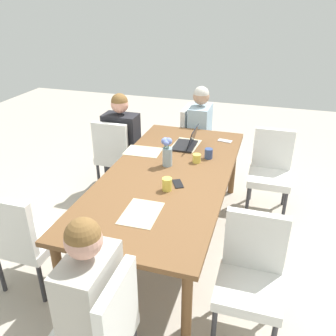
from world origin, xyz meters
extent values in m
plane|color=#B2A899|center=(0.00, 0.00, 0.00)|extent=(10.00, 10.00, 0.00)
cube|color=brown|center=(0.00, 0.00, 0.72)|extent=(2.39, 1.09, 0.04)
cylinder|color=brown|center=(-1.11, -0.46, 0.35)|extent=(0.07, 0.07, 0.70)
cylinder|color=brown|center=(1.11, -0.46, 0.35)|extent=(0.07, 0.07, 0.70)
cylinder|color=brown|center=(-1.11, 0.46, 0.35)|extent=(0.07, 0.07, 0.70)
cylinder|color=brown|center=(1.11, 0.46, 0.35)|extent=(0.07, 0.07, 0.70)
cube|color=silver|center=(-1.51, -0.02, 0.41)|extent=(0.44, 0.44, 0.08)
cube|color=silver|center=(-1.51, -0.21, 0.68)|extent=(0.42, 0.06, 0.45)
cylinder|color=#333338|center=(-1.70, 0.17, 0.18)|extent=(0.04, 0.04, 0.37)
cylinder|color=#333338|center=(-1.32, 0.17, 0.18)|extent=(0.04, 0.04, 0.37)
cylinder|color=#333338|center=(-1.70, -0.21, 0.18)|extent=(0.04, 0.04, 0.37)
cylinder|color=#333338|center=(-1.32, -0.21, 0.18)|extent=(0.04, 0.04, 0.37)
cube|color=#2D2D33|center=(-1.45, -0.02, 0.23)|extent=(0.34, 0.36, 0.45)
cube|color=#99B7CC|center=(-1.45, -0.02, 0.70)|extent=(0.40, 0.24, 0.50)
sphere|color=tan|center=(-1.45, -0.02, 1.07)|extent=(0.20, 0.20, 0.20)
sphere|color=beige|center=(-1.45, -0.02, 1.10)|extent=(0.19, 0.19, 0.19)
cube|color=silver|center=(1.51, 0.18, 0.68)|extent=(0.42, 0.06, 0.45)
cylinder|color=#333338|center=(1.32, -0.20, 0.18)|extent=(0.04, 0.04, 0.37)
cube|color=#B7B2A8|center=(1.45, -0.01, 0.70)|extent=(0.40, 0.24, 0.50)
sphere|color=tan|center=(1.45, -0.01, 1.07)|extent=(0.20, 0.20, 0.20)
sphere|color=brown|center=(1.45, -0.01, 1.10)|extent=(0.19, 0.19, 0.19)
cube|color=silver|center=(-0.86, -0.89, 0.41)|extent=(0.44, 0.44, 0.08)
cube|color=silver|center=(-0.67, -0.89, 0.68)|extent=(0.06, 0.42, 0.45)
cylinder|color=#333338|center=(-1.05, -1.08, 0.18)|extent=(0.04, 0.04, 0.37)
cylinder|color=#333338|center=(-1.05, -0.70, 0.18)|extent=(0.04, 0.04, 0.37)
cylinder|color=#333338|center=(-0.67, -1.08, 0.18)|extent=(0.04, 0.04, 0.37)
cylinder|color=#333338|center=(-0.67, -0.70, 0.18)|extent=(0.04, 0.04, 0.37)
cube|color=#2D2D33|center=(-0.86, -0.83, 0.23)|extent=(0.36, 0.34, 0.45)
cube|color=#232328|center=(-0.86, -0.83, 0.70)|extent=(0.24, 0.40, 0.50)
sphere|color=#E49D86|center=(-0.86, -0.83, 1.07)|extent=(0.20, 0.20, 0.20)
sphere|color=brown|center=(-0.86, -0.83, 1.10)|extent=(0.19, 0.19, 0.19)
cube|color=silver|center=(0.86, 0.83, 0.41)|extent=(0.44, 0.44, 0.08)
cube|color=silver|center=(0.67, 0.83, 0.68)|extent=(0.06, 0.42, 0.45)
cylinder|color=#333338|center=(1.05, 0.64, 0.18)|extent=(0.04, 0.04, 0.37)
cylinder|color=#333338|center=(0.67, 1.02, 0.18)|extent=(0.04, 0.04, 0.37)
cylinder|color=#333338|center=(0.67, 0.64, 0.18)|extent=(0.04, 0.04, 0.37)
cube|color=silver|center=(-0.82, 0.89, 0.41)|extent=(0.44, 0.44, 0.08)
cube|color=silver|center=(-1.01, 0.89, 0.68)|extent=(0.06, 0.42, 0.45)
cylinder|color=#333338|center=(-0.63, 1.08, 0.18)|extent=(0.04, 0.04, 0.37)
cylinder|color=#333338|center=(-0.63, 0.70, 0.18)|extent=(0.04, 0.04, 0.37)
cylinder|color=#333338|center=(-1.01, 1.08, 0.18)|extent=(0.04, 0.04, 0.37)
cylinder|color=#333338|center=(-1.01, 0.70, 0.18)|extent=(0.04, 0.04, 0.37)
cube|color=silver|center=(0.84, -0.90, 0.41)|extent=(0.44, 0.44, 0.08)
cube|color=silver|center=(1.03, -0.90, 0.68)|extent=(0.06, 0.42, 0.45)
cylinder|color=#333338|center=(0.65, -1.09, 0.18)|extent=(0.04, 0.04, 0.37)
cylinder|color=#333338|center=(0.65, -0.71, 0.18)|extent=(0.04, 0.04, 0.37)
cylinder|color=#333338|center=(1.03, -1.09, 0.18)|extent=(0.04, 0.04, 0.37)
cylinder|color=#333338|center=(1.03, -0.71, 0.18)|extent=(0.04, 0.04, 0.37)
cylinder|color=#8EA8B7|center=(-0.15, -0.05, 0.83)|extent=(0.09, 0.09, 0.18)
sphere|color=#6B7FD1|center=(-0.12, -0.05, 0.98)|extent=(0.05, 0.05, 0.05)
cylinder|color=#477A3D|center=(-0.12, -0.05, 0.95)|extent=(0.01, 0.01, 0.06)
sphere|color=#6B7FD1|center=(-0.15, -0.05, 0.98)|extent=(0.05, 0.05, 0.05)
cylinder|color=#477A3D|center=(-0.15, -0.05, 0.95)|extent=(0.01, 0.01, 0.06)
sphere|color=#6B7FD1|center=(-0.16, -0.04, 0.99)|extent=(0.07, 0.07, 0.07)
cylinder|color=#477A3D|center=(-0.16, -0.04, 0.95)|extent=(0.01, 0.01, 0.07)
sphere|color=#6B7FD1|center=(-0.17, -0.08, 0.99)|extent=(0.05, 0.05, 0.05)
cylinder|color=#477A3D|center=(-0.17, -0.08, 0.95)|extent=(0.01, 0.01, 0.07)
sphere|color=#6B7FD1|center=(-0.14, -0.08, 0.99)|extent=(0.06, 0.06, 0.06)
cylinder|color=#477A3D|center=(-0.14, -0.08, 0.95)|extent=(0.01, 0.01, 0.07)
cube|color=beige|center=(-0.68, -0.01, 0.75)|extent=(0.37, 0.28, 0.00)
cube|color=beige|center=(0.68, 0.00, 0.75)|extent=(0.36, 0.27, 0.00)
cube|color=beige|center=(-0.39, -0.38, 0.75)|extent=(0.28, 0.37, 0.00)
cube|color=black|center=(-0.63, -0.01, 0.76)|extent=(0.32, 0.22, 0.02)
cube|color=black|center=(-0.63, 0.08, 0.86)|extent=(0.31, 0.06, 0.20)
cylinder|color=#DBC64C|center=(0.29, 0.08, 0.80)|extent=(0.08, 0.08, 0.11)
cylinder|color=#AD3D38|center=(1.09, -0.29, 0.78)|extent=(0.07, 0.07, 0.08)
cylinder|color=#33477A|center=(-0.42, 0.29, 0.79)|extent=(0.08, 0.08, 0.10)
cylinder|color=#DBC64C|center=(-0.29, 0.20, 0.79)|extent=(0.08, 0.08, 0.08)
cube|color=black|center=(0.17, 0.14, 0.75)|extent=(0.17, 0.13, 0.01)
cube|color=silver|center=(-0.91, 0.37, 0.75)|extent=(0.10, 0.16, 0.01)
camera|label=1|loc=(2.70, 0.82, 2.20)|focal=37.77mm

